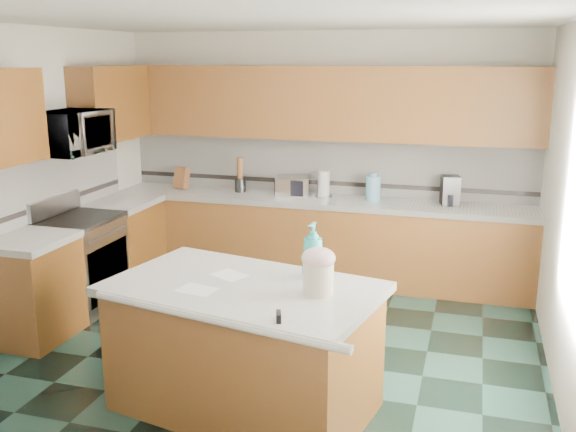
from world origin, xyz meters
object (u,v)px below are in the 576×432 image
(island_base, at_px, (244,351))
(coffee_maker, at_px, (450,190))
(treat_jar, at_px, (318,278))
(knife_block, at_px, (182,178))
(island_top, at_px, (243,289))
(soap_bottle_island, at_px, (313,250))
(toaster_oven, at_px, (292,186))

(island_base, relative_size, coffee_maker, 5.60)
(treat_jar, bearing_deg, knife_block, 138.06)
(island_top, bearing_deg, soap_bottle_island, 44.84)
(treat_jar, bearing_deg, island_top, -173.29)
(treat_jar, height_order, coffee_maker, coffee_maker)
(treat_jar, xyz_separation_m, toaster_oven, (-1.02, 2.89, 0.00))
(island_top, relative_size, coffee_maker, 5.93)
(island_base, height_order, island_top, island_top)
(treat_jar, relative_size, soap_bottle_island, 0.53)
(soap_bottle_island, xyz_separation_m, coffee_maker, (0.80, 2.62, -0.04))
(coffee_maker, bearing_deg, knife_block, 167.75)
(island_base, bearing_deg, coffee_maker, 78.50)
(island_top, height_order, coffee_maker, coffee_maker)
(island_base, height_order, toaster_oven, toaster_oven)
(island_base, relative_size, toaster_oven, 4.67)
(island_base, relative_size, knife_block, 6.75)
(island_top, bearing_deg, coffee_maker, 78.50)
(coffee_maker, bearing_deg, treat_jar, -116.15)
(island_top, distance_m, treat_jar, 0.54)
(island_base, relative_size, soap_bottle_island, 4.33)
(toaster_oven, bearing_deg, treat_jar, -86.71)
(soap_bottle_island, relative_size, knife_block, 1.56)
(toaster_oven, bearing_deg, soap_bottle_island, -86.85)
(coffee_maker, bearing_deg, toaster_oven, 168.19)
(knife_block, height_order, toaster_oven, knife_block)
(soap_bottle_island, relative_size, toaster_oven, 1.08)
(island_base, distance_m, treat_jar, 0.80)
(island_top, height_order, toaster_oven, toaster_oven)
(knife_block, xyz_separation_m, coffee_maker, (3.04, 0.03, 0.03))
(treat_jar, distance_m, toaster_oven, 3.06)
(island_base, height_order, treat_jar, treat_jar)
(knife_block, bearing_deg, soap_bottle_island, -42.42)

